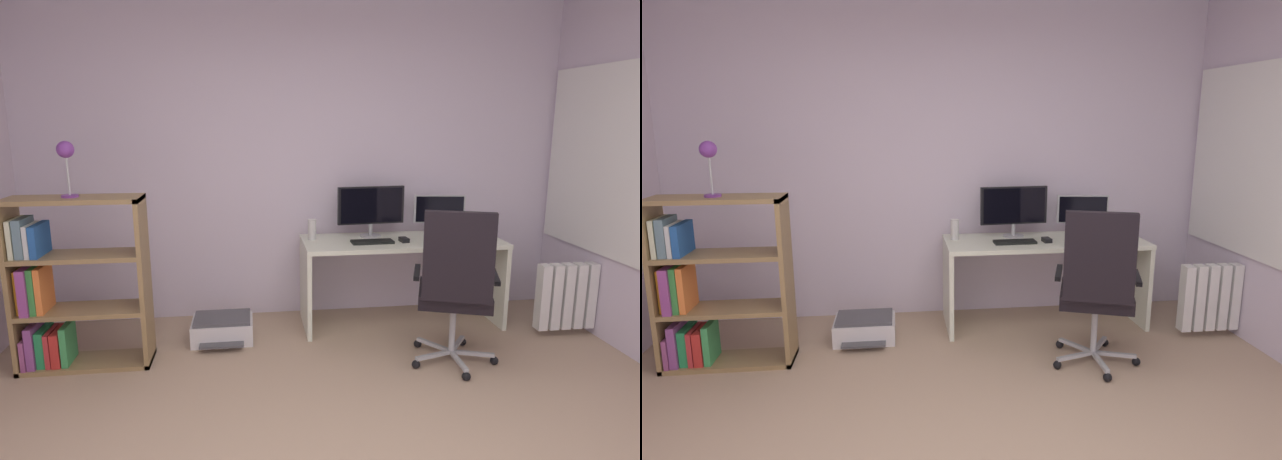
% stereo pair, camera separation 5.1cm
% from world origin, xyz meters
% --- Properties ---
extents(wall_back, '(4.62, 0.10, 2.76)m').
position_xyz_m(wall_back, '(0.00, 2.63, 1.38)').
color(wall_back, silver).
rests_on(wall_back, ground).
extents(window_pane, '(0.01, 1.46, 1.38)m').
position_xyz_m(window_pane, '(2.30, 1.76, 1.40)').
color(window_pane, white).
extents(window_frame, '(0.02, 1.54, 1.46)m').
position_xyz_m(window_frame, '(2.30, 1.76, 1.40)').
color(window_frame, white).
extents(desk, '(1.65, 0.63, 0.73)m').
position_xyz_m(desk, '(0.82, 2.19, 0.55)').
color(desk, white).
rests_on(desk, ground).
extents(monitor_main, '(0.57, 0.18, 0.43)m').
position_xyz_m(monitor_main, '(0.58, 2.34, 0.99)').
color(monitor_main, '#B2B5B7').
rests_on(monitor_main, desk).
extents(monitor_secondary, '(0.44, 0.18, 0.34)m').
position_xyz_m(monitor_secondary, '(1.19, 2.34, 0.93)').
color(monitor_secondary, '#B2B5B7').
rests_on(monitor_secondary, desk).
extents(keyboard, '(0.34, 0.14, 0.02)m').
position_xyz_m(keyboard, '(0.54, 2.10, 0.74)').
color(keyboard, black).
rests_on(keyboard, desk).
extents(computer_mouse, '(0.07, 0.11, 0.03)m').
position_xyz_m(computer_mouse, '(0.81, 2.11, 0.75)').
color(computer_mouse, black).
rests_on(computer_mouse, desk).
extents(desktop_speaker, '(0.07, 0.07, 0.17)m').
position_xyz_m(desktop_speaker, '(0.08, 2.29, 0.82)').
color(desktop_speaker, silver).
rests_on(desktop_speaker, desk).
extents(office_chair, '(0.65, 0.67, 1.14)m').
position_xyz_m(office_chair, '(0.94, 1.32, 0.62)').
color(office_chair, '#B7BABC').
rests_on(office_chair, ground).
extents(bookshelf, '(0.88, 0.31, 1.20)m').
position_xyz_m(bookshelf, '(-1.72, 1.72, 0.56)').
color(bookshelf, olive).
rests_on(bookshelf, ground).
extents(desk_lamp, '(0.11, 0.11, 0.37)m').
position_xyz_m(desk_lamp, '(-1.62, 1.72, 1.48)').
color(desk_lamp, purple).
rests_on(desk_lamp, bookshelf).
extents(printer, '(0.47, 0.44, 0.19)m').
position_xyz_m(printer, '(-0.67, 2.02, 0.09)').
color(printer, silver).
rests_on(printer, ground).
extents(radiator, '(0.78, 0.10, 0.53)m').
position_xyz_m(radiator, '(2.21, 1.76, 0.33)').
color(radiator, white).
rests_on(radiator, ground).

